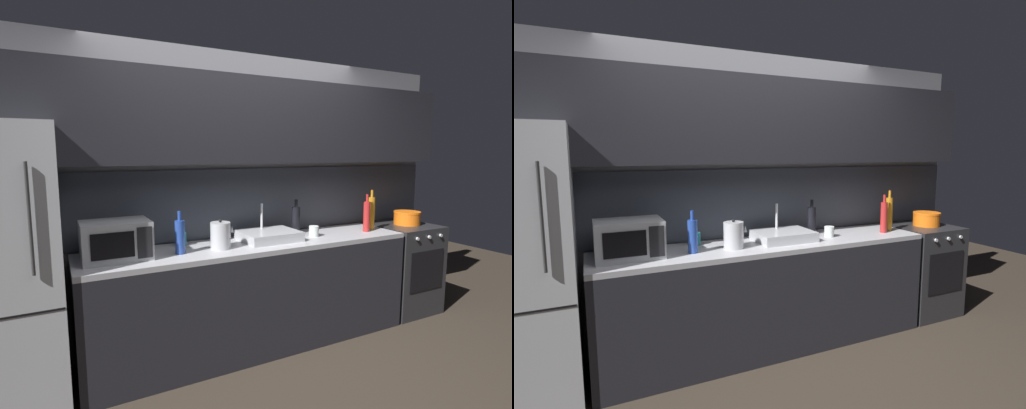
% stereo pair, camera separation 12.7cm
% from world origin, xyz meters
% --- Properties ---
extents(ground_plane, '(10.00, 10.00, 0.00)m').
position_xyz_m(ground_plane, '(0.00, 0.00, 0.00)').
color(ground_plane, '#2D261E').
extents(back_wall, '(4.53, 0.44, 2.50)m').
position_xyz_m(back_wall, '(0.00, 1.20, 1.55)').
color(back_wall, slate).
rests_on(back_wall, ground).
extents(counter_run, '(2.79, 0.60, 0.90)m').
position_xyz_m(counter_run, '(0.00, 0.90, 0.45)').
color(counter_run, black).
rests_on(counter_run, ground).
extents(refrigerator, '(0.68, 0.69, 1.83)m').
position_xyz_m(refrigerator, '(-1.78, 0.90, 0.91)').
color(refrigerator, '#ADAFB5').
rests_on(refrigerator, ground).
extents(oven_range, '(0.60, 0.62, 0.90)m').
position_xyz_m(oven_range, '(1.74, 0.90, 0.45)').
color(oven_range, '#232326').
rests_on(oven_range, ground).
extents(microwave, '(0.46, 0.35, 0.27)m').
position_xyz_m(microwave, '(-1.10, 0.92, 1.04)').
color(microwave, '#A8AAAF').
rests_on(microwave, counter_run).
extents(sink_basin, '(0.48, 0.38, 0.30)m').
position_xyz_m(sink_basin, '(0.15, 0.93, 0.94)').
color(sink_basin, '#ADAFB5').
rests_on(sink_basin, counter_run).
extents(kettle, '(0.19, 0.16, 0.23)m').
position_xyz_m(kettle, '(-0.33, 0.85, 1.00)').
color(kettle, '#B7BABF').
rests_on(kettle, counter_run).
extents(wine_bottle_dark, '(0.07, 0.07, 0.32)m').
position_xyz_m(wine_bottle_dark, '(0.50, 1.05, 1.03)').
color(wine_bottle_dark, black).
rests_on(wine_bottle_dark, counter_run).
extents(wine_bottle_amber, '(0.06, 0.06, 0.38)m').
position_xyz_m(wine_bottle_amber, '(1.26, 0.88, 1.06)').
color(wine_bottle_amber, '#B27019').
rests_on(wine_bottle_amber, counter_run).
extents(wine_bottle_red, '(0.06, 0.06, 0.35)m').
position_xyz_m(wine_bottle_red, '(1.14, 0.82, 1.05)').
color(wine_bottle_red, '#A82323').
rests_on(wine_bottle_red, counter_run).
extents(wine_bottle_blue, '(0.07, 0.07, 0.32)m').
position_xyz_m(wine_bottle_blue, '(-0.66, 0.84, 1.03)').
color(wine_bottle_blue, '#234299').
rests_on(wine_bottle_blue, counter_run).
extents(mug_clear, '(0.09, 0.09, 0.09)m').
position_xyz_m(mug_clear, '(0.58, 0.88, 0.95)').
color(mug_clear, silver).
rests_on(mug_clear, counter_run).
extents(mug_teal, '(0.09, 0.09, 0.10)m').
position_xyz_m(mug_teal, '(-0.58, 1.09, 0.95)').
color(mug_teal, '#19666B').
rests_on(mug_teal, counter_run).
extents(cooking_pot, '(0.27, 0.27, 0.14)m').
position_xyz_m(cooking_pot, '(1.77, 0.90, 0.97)').
color(cooking_pot, orange).
rests_on(cooking_pot, oven_range).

